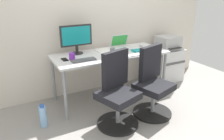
{
  "coord_description": "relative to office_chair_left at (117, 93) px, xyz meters",
  "views": [
    {
      "loc": [
        -1.48,
        -2.83,
        1.66
      ],
      "look_at": [
        0.0,
        -0.05,
        0.48
      ],
      "focal_mm": 34.91,
      "sensor_mm": 36.0,
      "label": 1
    }
  ],
  "objects": [
    {
      "name": "mouse_by_laptop",
      "position": [
        0.75,
        0.4,
        0.33
      ],
      "size": [
        0.06,
        0.1,
        0.03
      ],
      "primitive_type": "ellipsoid",
      "color": "silver",
      "rests_on": "desk"
    },
    {
      "name": "pen_cup",
      "position": [
        0.25,
        0.59,
        0.37
      ],
      "size": [
        0.07,
        0.07,
        0.1
      ],
      "primitive_type": "cylinder",
      "color": "slate",
      "rests_on": "desk"
    },
    {
      "name": "phone_near_monitor",
      "position": [
        -0.46,
        0.67,
        0.32
      ],
      "size": [
        0.07,
        0.14,
        0.01
      ],
      "primitive_type": "cube",
      "color": "black",
      "rests_on": "desk"
    },
    {
      "name": "desktop_monitor",
      "position": [
        -0.2,
        0.89,
        0.56
      ],
      "size": [
        0.48,
        0.18,
        0.43
      ],
      "color": "#262626",
      "rests_on": "desk"
    },
    {
      "name": "keyboard_by_laptop",
      "position": [
        0.53,
        0.4,
        0.32
      ],
      "size": [
        0.34,
        0.12,
        0.02
      ],
      "primitive_type": "cube",
      "color": "silver",
      "rests_on": "desk"
    },
    {
      "name": "ground_plane",
      "position": [
        0.26,
        0.67,
        -0.42
      ],
      "size": [
        5.28,
        5.28,
        0.0
      ],
      "primitive_type": "plane",
      "color": "gray"
    },
    {
      "name": "paper_pile",
      "position": [
        0.22,
        0.82,
        0.32
      ],
      "size": [
        0.21,
        0.3,
        0.01
      ],
      "primitive_type": "cube",
      "color": "white",
      "rests_on": "desk"
    },
    {
      "name": "notebook",
      "position": [
        0.7,
        0.55,
        0.33
      ],
      "size": [
        0.21,
        0.15,
        0.03
      ],
      "primitive_type": "cube",
      "color": "teal",
      "rests_on": "desk"
    },
    {
      "name": "coffee_mug",
      "position": [
        -0.35,
        0.65,
        0.36
      ],
      "size": [
        0.08,
        0.08,
        0.09
      ],
      "primitive_type": "cylinder",
      "color": "purple",
      "rests_on": "desk"
    },
    {
      "name": "keyboard_by_monitor",
      "position": [
        -0.23,
        0.52,
        0.32
      ],
      "size": [
        0.34,
        0.12,
        0.02
      ],
      "primitive_type": "cube",
      "color": "#515156",
      "rests_on": "desk"
    },
    {
      "name": "back_wall",
      "position": [
        0.26,
        1.11,
        0.88
      ],
      "size": [
        4.4,
        0.04,
        2.6
      ],
      "primitive_type": "cube",
      "color": "silver",
      "rests_on": "ground"
    },
    {
      "name": "open_laptop",
      "position": [
        0.56,
        0.83,
        0.37
      ],
      "size": [
        0.31,
        0.29,
        0.22
      ],
      "color": "silver",
      "rests_on": "desk"
    },
    {
      "name": "water_bottle_on_floor",
      "position": [
        -0.88,
        0.35,
        -0.28
      ],
      "size": [
        0.09,
        0.09,
        0.31
      ],
      "color": "#8CBFF2",
      "rests_on": "ground"
    },
    {
      "name": "mouse_by_monitor",
      "position": [
        0.9,
        0.8,
        0.33
      ],
      "size": [
        0.06,
        0.1,
        0.03
      ],
      "primitive_type": "ellipsoid",
      "color": "#B7B7B7",
      "rests_on": "desk"
    },
    {
      "name": "side_cabinet",
      "position": [
        1.52,
        0.81,
        -0.12
      ],
      "size": [
        0.56,
        0.44,
        0.61
      ],
      "color": "silver",
      "rests_on": "ground"
    },
    {
      "name": "desk",
      "position": [
        0.26,
        0.67,
        0.25
      ],
      "size": [
        1.75,
        0.71,
        0.74
      ],
      "color": "silver",
      "rests_on": "ground"
    },
    {
      "name": "office_chair_right",
      "position": [
        0.56,
        0.0,
        0.0
      ],
      "size": [
        0.55,
        0.55,
        0.94
      ],
      "color": "black",
      "rests_on": "ground"
    },
    {
      "name": "printer",
      "position": [
        1.52,
        0.81,
        0.31
      ],
      "size": [
        0.38,
        0.4,
        0.24
      ],
      "color": "#B7B7B7",
      "rests_on": "side_cabinet"
    },
    {
      "name": "office_chair_left",
      "position": [
        0.0,
        0.0,
        0.0
      ],
      "size": [
        0.55,
        0.55,
        0.94
      ],
      "color": "black",
      "rests_on": "ground"
    }
  ]
}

